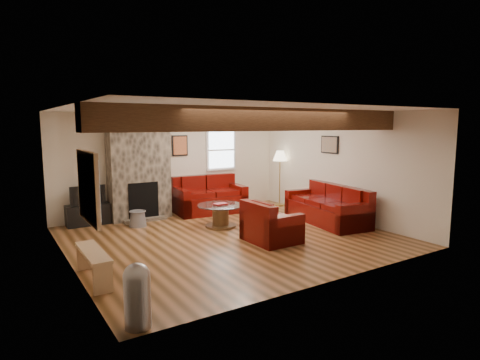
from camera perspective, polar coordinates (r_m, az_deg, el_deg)
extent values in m
plane|color=#523315|center=(8.10, -1.37, -8.06)|extent=(8.00, 8.00, 0.00)
plane|color=white|center=(7.79, -1.43, 9.91)|extent=(8.00, 8.00, 0.00)
plane|color=beige|center=(10.29, -9.34, 2.33)|extent=(8.00, 0.00, 8.00)
plane|color=beige|center=(5.70, 13.04, -2.15)|extent=(8.00, 0.00, 8.00)
plane|color=beige|center=(6.82, -23.54, -0.98)|extent=(0.00, 7.50, 7.50)
plane|color=beige|center=(9.73, 13.92, 1.90)|extent=(0.00, 7.50, 7.50)
cube|color=#341D0F|center=(6.75, 4.12, 8.60)|extent=(6.00, 0.36, 0.38)
cube|color=#332E27|center=(9.70, -14.19, 1.87)|extent=(1.40, 0.50, 2.50)
cube|color=black|center=(9.58, -13.56, -3.02)|extent=(0.70, 0.06, 0.90)
cube|color=#332E27|center=(9.62, -13.38, -5.47)|extent=(1.00, 0.25, 0.08)
cylinder|color=#472E16|center=(8.87, -2.77, -6.51)|extent=(0.67, 0.67, 0.04)
cylinder|color=#472E16|center=(8.82, -2.78, -5.24)|extent=(0.36, 0.36, 0.45)
cylinder|color=silver|center=(8.77, -2.79, -3.61)|extent=(1.01, 1.01, 0.02)
cube|color=maroon|center=(8.76, -2.79, -3.43)|extent=(0.28, 0.20, 0.03)
cube|color=black|center=(9.59, -20.79, -4.63)|extent=(0.93, 0.37, 0.47)
imported|color=black|center=(9.51, -20.93, -1.99)|extent=(0.75, 0.10, 0.43)
cylinder|color=tan|center=(11.23, 5.62, -3.52)|extent=(0.27, 0.27, 0.03)
cylinder|color=tan|center=(11.12, 5.66, -0.15)|extent=(0.03, 0.03, 1.36)
cone|color=beige|center=(11.04, 5.71, 3.45)|extent=(0.39, 0.39, 0.27)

